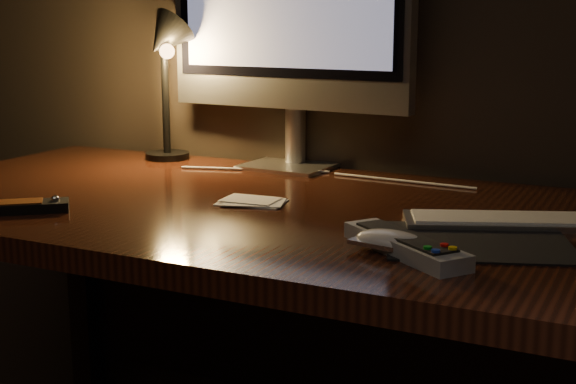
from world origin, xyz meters
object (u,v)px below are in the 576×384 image
at_px(desk, 304,265).
at_px(keyboard, 522,221).
at_px(mouse, 392,244).
at_px(media_remote, 26,206).
at_px(desk_lamp, 165,59).
at_px(monitor, 288,3).
at_px(tv_remote, 405,245).

xyz_separation_m(desk, keyboard, (0.40, -0.03, 0.14)).
distance_m(mouse, media_remote, 0.64).
bearing_deg(mouse, desk_lamp, 155.78).
height_order(monitor, tv_remote, monitor).
height_order(desk, mouse, mouse).
relative_size(tv_remote, desk_lamp, 0.63).
bearing_deg(monitor, mouse, -47.48).
relative_size(keyboard, desk_lamp, 1.07).
distance_m(keyboard, media_remote, 0.82).
xyz_separation_m(keyboard, media_remote, (-0.78, -0.28, 0.00)).
height_order(mouse, media_remote, media_remote).
xyz_separation_m(desk, mouse, (0.26, -0.26, 0.14)).
bearing_deg(tv_remote, keyboard, 99.70).
bearing_deg(desk_lamp, keyboard, -20.07).
xyz_separation_m(monitor, mouse, (0.42, -0.52, -0.34)).
height_order(keyboard, desk_lamp, desk_lamp).
distance_m(keyboard, mouse, 0.27).
relative_size(keyboard, mouse, 3.31).
bearing_deg(media_remote, mouse, -35.92).
bearing_deg(monitor, desk, -54.54).
distance_m(desk, keyboard, 0.42).
relative_size(mouse, desk_lamp, 0.32).
bearing_deg(monitor, media_remote, -107.43).
relative_size(media_remote, desk_lamp, 0.41).
distance_m(keyboard, tv_remote, 0.26).
xyz_separation_m(media_remote, tv_remote, (0.66, 0.04, 0.00)).
height_order(monitor, media_remote, monitor).
bearing_deg(tv_remote, desk, 172.69).
distance_m(desk, monitor, 0.57).
bearing_deg(keyboard, media_remote, 177.66).
relative_size(desk, desk_lamp, 4.62).
bearing_deg(keyboard, desk_lamp, 141.83).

